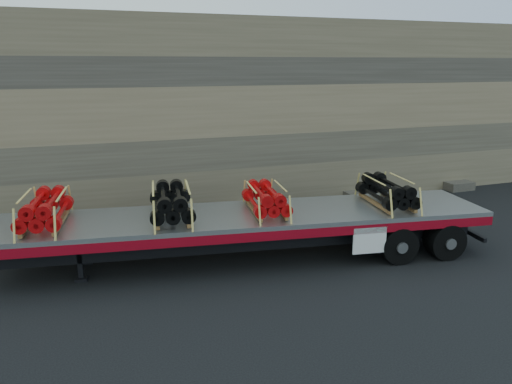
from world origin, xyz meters
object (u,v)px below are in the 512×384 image
at_px(bundle_midfront, 171,203).
at_px(bundle_midrear, 266,200).
at_px(trailer, 246,236).
at_px(bundle_front, 45,210).
at_px(bundle_rear, 387,192).

relative_size(bundle_midfront, bundle_midrear, 1.12).
relative_size(trailer, bundle_front, 6.23).
bearing_deg(bundle_midrear, trailer, 180.00).
height_order(bundle_midrear, bundle_rear, bundle_rear).
relative_size(bundle_midrear, bundle_rear, 0.94).
distance_m(bundle_midfront, bundle_rear, 6.21).
xyz_separation_m(trailer, bundle_midfront, (-2.00, 0.30, 1.07)).
xyz_separation_m(bundle_midrear, bundle_rear, (3.58, -0.53, 0.02)).
bearing_deg(bundle_midfront, bundle_midrear, -0.00).
bearing_deg(trailer, bundle_midrear, -0.00).
distance_m(bundle_front, bundle_midrear, 5.77).
relative_size(bundle_front, bundle_midrear, 1.09).
bearing_deg(bundle_rear, bundle_front, 180.00).
bearing_deg(bundle_midfront, trailer, -0.00).
bearing_deg(bundle_midfront, bundle_front, -180.00).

